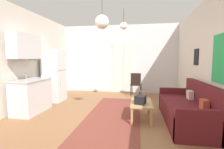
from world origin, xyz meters
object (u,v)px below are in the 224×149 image
(coffee_table, at_px, (141,104))
(handbag, at_px, (140,99))
(pendant_lamp_near, at_px, (102,22))
(couch, at_px, (189,110))
(accent_chair, at_px, (136,83))
(pendant_lamp_far, at_px, (124,26))
(refrigerator, at_px, (54,76))
(bamboo_vase, at_px, (140,95))

(coffee_table, xyz_separation_m, handbag, (-0.02, -0.14, 0.15))
(coffee_table, relative_size, pendant_lamp_near, 1.22)
(couch, distance_m, coffee_table, 1.07)
(accent_chair, distance_m, pendant_lamp_far, 2.43)
(pendant_lamp_near, height_order, pendant_lamp_far, same)
(refrigerator, bearing_deg, couch, -17.89)
(coffee_table, height_order, handbag, handbag)
(bamboo_vase, bearing_deg, accent_chair, 93.56)
(bamboo_vase, height_order, pendant_lamp_near, pendant_lamp_near)
(bamboo_vase, height_order, accent_chair, accent_chair)
(bamboo_vase, height_order, pendant_lamp_far, pendant_lamp_far)
(coffee_table, distance_m, pendant_lamp_far, 2.27)
(pendant_lamp_far, bearing_deg, pendant_lamp_near, -106.01)
(coffee_table, relative_size, handbag, 2.90)
(accent_chair, bearing_deg, coffee_table, 99.19)
(couch, height_order, pendant_lamp_near, pendant_lamp_near)
(couch, distance_m, bamboo_vase, 1.15)
(bamboo_vase, bearing_deg, coffee_table, -79.11)
(coffee_table, bearing_deg, refrigerator, 157.47)
(couch, xyz_separation_m, bamboo_vase, (-1.10, 0.24, 0.25))
(accent_chair, height_order, pendant_lamp_near, pendant_lamp_near)
(handbag, distance_m, refrigerator, 3.22)
(couch, distance_m, pendant_lamp_far, 2.80)
(coffee_table, relative_size, accent_chair, 1.05)
(coffee_table, xyz_separation_m, refrigerator, (-2.92, 1.21, 0.52))
(coffee_table, bearing_deg, pendant_lamp_far, 121.43)
(couch, distance_m, refrigerator, 4.23)
(bamboo_vase, xyz_separation_m, handbag, (0.01, -0.31, -0.03))
(couch, bearing_deg, coffee_table, 175.93)
(handbag, distance_m, pendant_lamp_far, 2.19)
(couch, relative_size, refrigerator, 1.20)
(couch, distance_m, accent_chair, 2.73)
(accent_chair, bearing_deg, refrigerator, 27.65)
(coffee_table, distance_m, bamboo_vase, 0.25)
(bamboo_vase, distance_m, refrigerator, 3.09)
(couch, height_order, accent_chair, accent_chair)
(bamboo_vase, bearing_deg, couch, -12.38)
(refrigerator, height_order, pendant_lamp_far, pendant_lamp_far)
(coffee_table, relative_size, pendant_lamp_far, 1.62)
(refrigerator, xyz_separation_m, pendant_lamp_far, (2.40, -0.35, 1.52))
(refrigerator, bearing_deg, bamboo_vase, -19.91)
(coffee_table, height_order, pendant_lamp_far, pendant_lamp_far)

